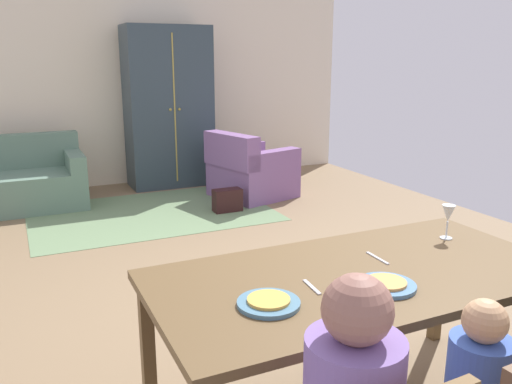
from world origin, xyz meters
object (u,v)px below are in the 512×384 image
armoire (169,107)px  handbag (227,200)px  plate_near_man (269,303)px  armchair (250,172)px  wine_glass (448,215)px  dining_table (360,286)px  couch (4,184)px  plate_near_child (386,285)px

armoire → handbag: (0.20, -1.55, -0.92)m
plate_near_man → armchair: bearing=66.6°
wine_glass → dining_table: bearing=-165.3°
couch → dining_table: bearing=-72.2°
plate_near_man → couch: couch is taller
wine_glass → armoire: 4.91m
dining_table → wine_glass: (0.68, 0.18, 0.20)m
couch → armchair: (2.77, -0.67, 0.02)m
couch → armchair: 2.85m
dining_table → plate_near_child: size_ratio=7.61×
dining_table → wine_glass: wine_glass is taller
armoire → handbag: armoire is taller
plate_near_man → wine_glass: size_ratio=1.34×
plate_near_child → armoire: (0.57, 5.26, 0.28)m
couch → armoire: bearing=10.7°
dining_table → armchair: size_ratio=1.80×
dining_table → wine_glass: bearing=14.7°
armchair → handbag: 0.72m
plate_near_man → armchair: armchair is taller
wine_glass → handbag: wine_glass is taller
couch → armchair: same height
plate_near_man → handbag: 3.93m
dining_table → armchair: (1.27, 4.02, -0.37)m
plate_near_man → wine_glass: wine_glass is taller
plate_near_child → armchair: bearing=73.2°
armchair → plate_near_child: bearing=-106.8°
armoire → plate_near_man: bearing=-101.8°
handbag → dining_table: bearing=-102.3°
wine_glass → armchair: size_ratio=0.18×
plate_near_man → plate_near_child: (0.52, -0.06, 0.00)m
armchair → dining_table: bearing=-107.5°
wine_glass → couch: wine_glass is taller
plate_near_child → handbag: size_ratio=0.78×
dining_table → plate_near_man: plate_near_man is taller
wine_glass → armchair: bearing=81.4°
plate_near_man → armchair: size_ratio=0.24×
dining_table → handbag: dining_table is taller
armchair → armoire: bearing=123.4°
plate_near_man → couch: 4.93m
plate_near_man → armoire: size_ratio=0.12×
plate_near_child → couch: (-1.50, 4.87, -0.47)m
dining_table → armchair: armchair is taller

